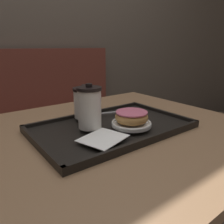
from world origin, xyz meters
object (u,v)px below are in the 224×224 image
at_px(coffee_cup_front, 90,107).
at_px(coffee_cup_rear, 85,102).
at_px(donut_chocolate_glazed, 131,117).
at_px(spoon, 129,110).

distance_m(coffee_cup_front, coffee_cup_rear, 0.12).
height_order(donut_chocolate_glazed, spoon, donut_chocolate_glazed).
distance_m(donut_chocolate_glazed, spoon, 0.17).
xyz_separation_m(donut_chocolate_glazed, spoon, (0.11, 0.13, -0.03)).
distance_m(coffee_cup_front, spoon, 0.24).
bearing_deg(coffee_cup_rear, donut_chocolate_glazed, -67.99).
bearing_deg(coffee_cup_rear, coffee_cup_front, -113.41).
xyz_separation_m(coffee_cup_rear, spoon, (0.18, -0.04, -0.05)).
relative_size(donut_chocolate_glazed, spoon, 0.70).
bearing_deg(donut_chocolate_glazed, spoon, 50.77).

